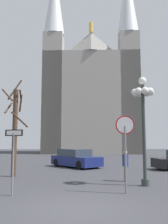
{
  "coord_description": "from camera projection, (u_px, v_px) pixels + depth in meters",
  "views": [
    {
      "loc": [
        -0.0,
        -7.91,
        2.04
      ],
      "look_at": [
        0.82,
        18.84,
        5.21
      ],
      "focal_mm": 40.04,
      "sensor_mm": 36.0,
      "label": 1
    }
  ],
  "objects": [
    {
      "name": "stop_sign",
      "position": [
        125.0,
        139.0,
        10.06
      ],
      "size": [
        0.75,
        0.18,
        3.09
      ],
      "color": "slate",
      "rests_on": "ground"
    },
    {
      "name": "pedestrian_walking",
      "position": [
        125.0,
        163.0,
        12.93
      ],
      "size": [
        0.32,
        0.32,
        1.58
      ],
      "color": "#594C47",
      "rests_on": "ground"
    },
    {
      "name": "one_way_arrow_sign",
      "position": [
        13.0,
        153.0,
        9.63
      ],
      "size": [
        0.72,
        0.22,
        2.5
      ],
      "color": "slate",
      "rests_on": "ground"
    },
    {
      "name": "bare_tree",
      "position": [
        15.0,
        128.0,
        14.9
      ],
      "size": [
        1.7,
        1.46,
        5.92
      ],
      "color": "#473323",
      "rests_on": "ground"
    },
    {
      "name": "ground_plane",
      "position": [
        76.0,
        209.0,
        7.61
      ],
      "size": [
        120.0,
        120.0,
        0.0
      ],
      "primitive_type": "plane",
      "color": "#38383D"
    },
    {
      "name": "street_lamp",
      "position": [
        143.0,
        107.0,
        11.93
      ],
      "size": [
        1.11,
        1.11,
        5.14
      ],
      "color": "#2D3833",
      "rests_on": "ground"
    },
    {
      "name": "parked_car_near_navy",
      "position": [
        76.0,
        159.0,
        20.05
      ],
      "size": [
        4.22,
        4.64,
        1.43
      ],
      "color": "navy",
      "rests_on": "ground"
    },
    {
      "name": "cathedral",
      "position": [
        91.0,
        94.0,
        45.52
      ],
      "size": [
        17.09,
        12.03,
        34.73
      ],
      "color": "gray",
      "rests_on": "ground"
    }
  ]
}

